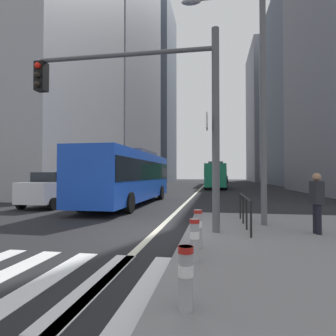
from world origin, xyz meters
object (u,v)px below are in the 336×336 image
Objects in this scene: street_lamp_post at (263,71)px; bollard_right at (198,226)px; bollard_front at (186,274)px; bollard_left at (194,237)px; car_oncoming_mid at (157,181)px; pedestrian_waiting at (317,200)px; traffic_signal_gantry at (150,100)px; car_receding_near at (223,178)px; city_bus_red_receding at (216,174)px; sedan_white_oncoming at (54,189)px; city_bus_blue_oncoming at (129,174)px.

street_lamp_post is 6.00m from bollard_right.
bollard_left reaches higher than bollard_front.
pedestrian_waiting is (10.28, -27.01, 0.12)m from car_oncoming_mid.
traffic_signal_gantry is 4.75m from bollard_left.
car_oncoming_mid is 33.11m from car_receding_near.
bollard_right is 3.83m from pedestrian_waiting.
car_oncoming_mid is at bearing -164.26° from city_bus_red_receding.
car_receding_near reaches higher than bollard_front.
sedan_white_oncoming is 0.98× the size of car_receding_near.
pedestrian_waiting reaches higher than bollard_right.
street_lamp_post is (6.75, -6.72, 3.45)m from city_bus_blue_oncoming.
pedestrian_waiting is (3.23, 3.05, 0.50)m from bollard_left.
city_bus_blue_oncoming reaches higher than car_oncoming_mid.
sedan_white_oncoming is 14.16m from bollard_front.
pedestrian_waiting is (3.19, 5.04, 0.52)m from bollard_front.
pedestrian_waiting is (2.69, -29.15, -0.73)m from city_bus_red_receding.
city_bus_blue_oncoming is 51.35m from car_receding_near.
traffic_signal_gantry is at bearing -93.70° from car_receding_near.
pedestrian_waiting is (7.98, -7.93, -0.73)m from city_bus_blue_oncoming.
car_receding_near is at bearing 82.12° from city_bus_blue_oncoming.
pedestrian_waiting is at bearing 2.77° from traffic_signal_gantry.
bollard_left is (8.65, -9.19, -0.39)m from sedan_white_oncoming.
bollard_front is at bearing -52.15° from sedan_white_oncoming.
street_lamp_post reaches higher than bollard_left.
traffic_signal_gantry is 0.75× the size of street_lamp_post.
traffic_signal_gantry is at bearing -177.23° from pedestrian_waiting.
sedan_white_oncoming is 20.94m from car_oncoming_mid.
city_bus_red_receding is at bearing 89.16° from bollard_front.
sedan_white_oncoming is 0.38× the size of city_bus_red_receding.
car_oncoming_mid reaches higher than bollard_left.
street_lamp_post reaches higher than city_bus_blue_oncoming.
bollard_right is (7.06, -29.03, -0.36)m from car_oncoming_mid.
sedan_white_oncoming is 5.54× the size of bollard_front.
traffic_signal_gantry is 7.67× the size of bollard_front.
car_oncoming_mid is 27.97m from traffic_signal_gantry.
city_bus_blue_oncoming is 1.92× the size of traffic_signal_gantry.
city_bus_red_receding is 32.23m from bollard_left.
sedan_white_oncoming reaches higher than pedestrian_waiting.
car_oncoming_mid is 0.97× the size of car_receding_near.
traffic_signal_gantry reaches higher than bollard_left.
sedan_white_oncoming is at bearing -101.73° from car_receding_near.
car_receding_near is at bearing 87.99° from bollard_front.
city_bus_blue_oncoming is 14.29× the size of bollard_left.
city_bus_blue_oncoming reaches higher than bollard_front.
car_oncoming_mid is (1.59, 20.88, -0.00)m from sedan_white_oncoming.
pedestrian_waiting is (3.22, 2.02, 0.48)m from bollard_right.
car_receding_near reaches higher than bollard_right.
city_bus_red_receding reaches higher than car_receding_near.
car_receding_near reaches higher than bollard_left.
car_oncoming_mid is 28.91m from pedestrian_waiting.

